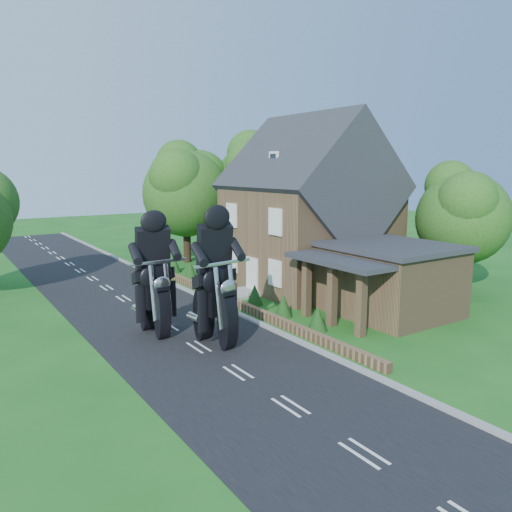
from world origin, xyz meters
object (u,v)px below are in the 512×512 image
annex (387,278)px  motorcycle_lead (216,325)px  house (309,214)px  garden_wall (228,300)px  motorcycle_follow (155,316)px

annex → motorcycle_lead: (-9.15, 0.69, -0.92)m
house → motorcycle_lead: (-9.77, -6.11, -3.50)m
garden_wall → motorcycle_follow: size_ratio=12.83×
motorcycle_lead → house: bearing=-156.4°
garden_wall → annex: 8.19m
garden_wall → motorcycle_follow: motorcycle_follow is taller
garden_wall → motorcycle_follow: bearing=-153.2°
garden_wall → annex: annex is taller
motorcycle_lead → garden_wall: bearing=-133.4°
motorcycle_follow → motorcycle_lead: bearing=119.5°
annex → motorcycle_follow: 11.20m
annex → house: bearing=84.8°
motorcycle_lead → motorcycle_follow: bearing=-67.1°
motorcycle_lead → motorcycle_follow: 2.96m
motorcycle_follow → garden_wall: bearing=-155.0°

